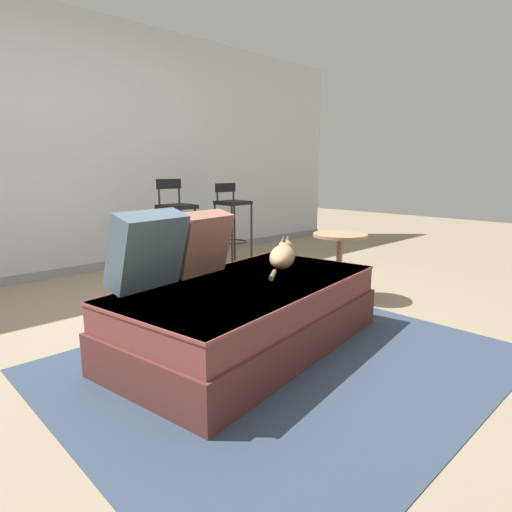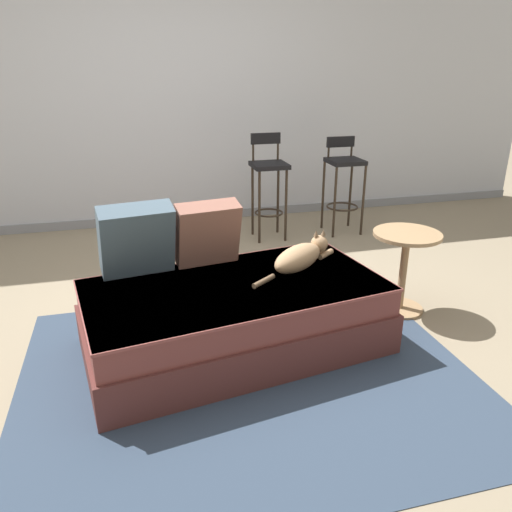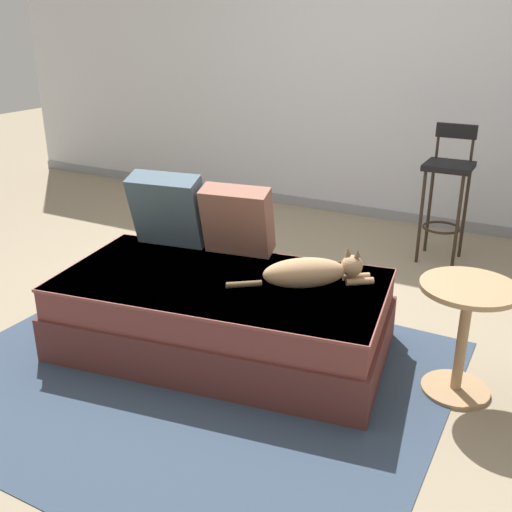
{
  "view_description": "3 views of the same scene",
  "coord_description": "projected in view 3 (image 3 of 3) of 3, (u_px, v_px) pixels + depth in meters",
  "views": [
    {
      "loc": [
        -1.7,
        -2.21,
        1.07
      ],
      "look_at": [
        0.15,
        -0.3,
        0.53
      ],
      "focal_mm": 30.0,
      "sensor_mm": 36.0,
      "label": 1
    },
    {
      "loc": [
        -0.54,
        -2.92,
        1.6
      ],
      "look_at": [
        0.15,
        -0.3,
        0.53
      ],
      "focal_mm": 35.0,
      "sensor_mm": 36.0,
      "label": 2
    },
    {
      "loc": [
        1.5,
        -2.8,
        1.67
      ],
      "look_at": [
        0.15,
        -0.3,
        0.53
      ],
      "focal_mm": 42.0,
      "sensor_mm": 36.0,
      "label": 3
    }
  ],
  "objects": [
    {
      "name": "ground_plane",
      "position": [
        258.0,
        318.0,
        3.57
      ],
      "size": [
        16.0,
        16.0,
        0.0
      ],
      "primitive_type": "plane",
      "color": "gray",
      "rests_on": "ground"
    },
    {
      "name": "wall_back_panel",
      "position": [
        387.0,
        65.0,
        4.93
      ],
      "size": [
        8.0,
        0.1,
        2.6
      ],
      "primitive_type": "cube",
      "color": "silver",
      "rests_on": "ground"
    },
    {
      "name": "wall_baseboard_trim",
      "position": [
        374.0,
        212.0,
        5.35
      ],
      "size": [
        8.0,
        0.02,
        0.09
      ],
      "primitive_type": "cube",
      "color": "gray",
      "rests_on": "ground"
    },
    {
      "name": "area_rug",
      "position": [
        192.0,
        374.0,
        3.0
      ],
      "size": [
        2.41,
        2.0,
        0.01
      ],
      "primitive_type": "cube",
      "color": "#334256",
      "rests_on": "ground"
    },
    {
      "name": "couch",
      "position": [
        222.0,
        314.0,
        3.17
      ],
      "size": [
        1.83,
        1.15,
        0.41
      ],
      "color": "brown",
      "rests_on": "ground"
    },
    {
      "name": "throw_pillow_corner",
      "position": [
        169.0,
        210.0,
        3.46
      ],
      "size": [
        0.45,
        0.32,
        0.44
      ],
      "color": "#4C6070",
      "rests_on": "couch"
    },
    {
      "name": "throw_pillow_middle",
      "position": [
        237.0,
        220.0,
        3.33
      ],
      "size": [
        0.41,
        0.29,
        0.41
      ],
      "color": "#936051",
      "rests_on": "couch"
    },
    {
      "name": "cat",
      "position": [
        310.0,
        272.0,
        2.98
      ],
      "size": [
        0.65,
        0.47,
        0.19
      ],
      "color": "tan",
      "rests_on": "couch"
    },
    {
      "name": "bar_stool_near_window",
      "position": [
        447.0,
        182.0,
        4.23
      ],
      "size": [
        0.32,
        0.32,
        0.98
      ],
      "color": "#2D2319",
      "rests_on": "ground"
    },
    {
      "name": "side_table",
      "position": [
        465.0,
        324.0,
        2.74
      ],
      "size": [
        0.44,
        0.44,
        0.56
      ],
      "color": "tan",
      "rests_on": "ground"
    }
  ]
}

